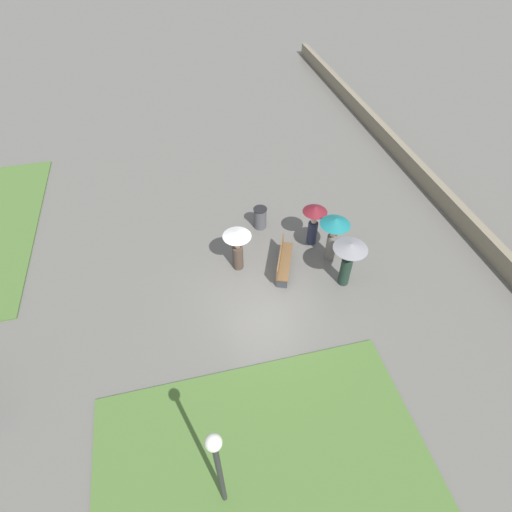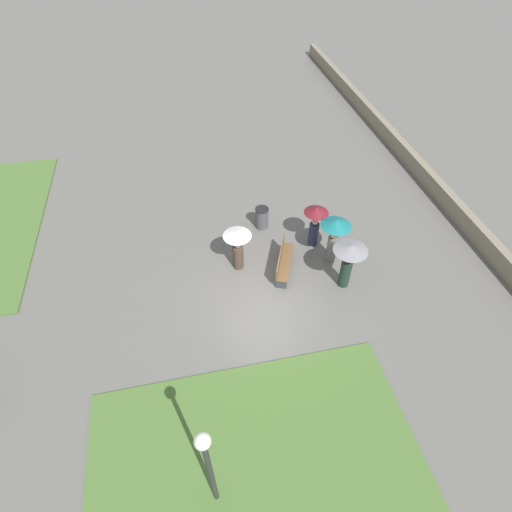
{
  "view_description": "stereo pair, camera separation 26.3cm",
  "coord_description": "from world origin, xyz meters",
  "px_view_note": "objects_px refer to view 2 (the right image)",
  "views": [
    {
      "loc": [
        -8.34,
        2.33,
        10.86
      ],
      "look_at": [
        1.27,
        0.02,
        0.86
      ],
      "focal_mm": 28.0,
      "sensor_mm": 36.0,
      "label": 1
    },
    {
      "loc": [
        -8.4,
        2.07,
        10.86
      ],
      "look_at": [
        1.27,
        0.02,
        0.86
      ],
      "focal_mm": 28.0,
      "sensor_mm": 36.0,
      "label": 2
    }
  ],
  "objects_px": {
    "crowd_person_grey": "(349,258)",
    "crowd_person_white": "(238,244)",
    "lamp_post": "(208,463)",
    "crowd_person_maroon": "(315,220)",
    "crowd_person_teal": "(335,232)",
    "park_bench": "(283,260)",
    "trash_bin": "(262,218)"
  },
  "relations": [
    {
      "from": "crowd_person_maroon",
      "to": "crowd_person_grey",
      "type": "distance_m",
      "value": 2.32
    },
    {
      "from": "lamp_post",
      "to": "trash_bin",
      "type": "bearing_deg",
      "value": -18.8
    },
    {
      "from": "park_bench",
      "to": "lamp_post",
      "type": "distance_m",
      "value": 7.94
    },
    {
      "from": "crowd_person_maroon",
      "to": "crowd_person_teal",
      "type": "distance_m",
      "value": 1.06
    },
    {
      "from": "crowd_person_white",
      "to": "crowd_person_maroon",
      "type": "bearing_deg",
      "value": 101.83
    },
    {
      "from": "trash_bin",
      "to": "crowd_person_maroon",
      "type": "xyz_separation_m",
      "value": [
        -1.37,
        -1.74,
        0.72
      ]
    },
    {
      "from": "lamp_post",
      "to": "crowd_person_grey",
      "type": "height_order",
      "value": "lamp_post"
    },
    {
      "from": "lamp_post",
      "to": "crowd_person_maroon",
      "type": "xyz_separation_m",
      "value": [
        8.02,
        -4.94,
        -1.29
      ]
    },
    {
      "from": "trash_bin",
      "to": "crowd_person_grey",
      "type": "distance_m",
      "value": 4.32
    },
    {
      "from": "crowd_person_maroon",
      "to": "crowd_person_grey",
      "type": "height_order",
      "value": "crowd_person_grey"
    },
    {
      "from": "crowd_person_maroon",
      "to": "crowd_person_teal",
      "type": "relative_size",
      "value": 0.93
    },
    {
      "from": "lamp_post",
      "to": "crowd_person_maroon",
      "type": "bearing_deg",
      "value": -31.63
    },
    {
      "from": "crowd_person_white",
      "to": "crowd_person_teal",
      "type": "height_order",
      "value": "crowd_person_teal"
    },
    {
      "from": "crowd_person_white",
      "to": "park_bench",
      "type": "bearing_deg",
      "value": 72.55
    },
    {
      "from": "trash_bin",
      "to": "park_bench",
      "type": "bearing_deg",
      "value": -174.85
    },
    {
      "from": "park_bench",
      "to": "crowd_person_white",
      "type": "height_order",
      "value": "crowd_person_white"
    },
    {
      "from": "lamp_post",
      "to": "trash_bin",
      "type": "distance_m",
      "value": 10.12
    },
    {
      "from": "crowd_person_maroon",
      "to": "lamp_post",
      "type": "bearing_deg",
      "value": -101.43
    },
    {
      "from": "park_bench",
      "to": "trash_bin",
      "type": "relative_size",
      "value": 2.12
    },
    {
      "from": "trash_bin",
      "to": "crowd_person_grey",
      "type": "bearing_deg",
      "value": -149.42
    },
    {
      "from": "trash_bin",
      "to": "crowd_person_teal",
      "type": "bearing_deg",
      "value": -137.63
    },
    {
      "from": "crowd_person_grey",
      "to": "crowd_person_teal",
      "type": "height_order",
      "value": "crowd_person_teal"
    },
    {
      "from": "crowd_person_maroon",
      "to": "crowd_person_grey",
      "type": "xyz_separation_m",
      "value": [
        -2.27,
        -0.41,
        0.15
      ]
    },
    {
      "from": "trash_bin",
      "to": "crowd_person_maroon",
      "type": "height_order",
      "value": "crowd_person_maroon"
    },
    {
      "from": "park_bench",
      "to": "trash_bin",
      "type": "bearing_deg",
      "value": 27.41
    },
    {
      "from": "park_bench",
      "to": "crowd_person_maroon",
      "type": "xyz_separation_m",
      "value": [
        1.14,
        -1.51,
        0.71
      ]
    },
    {
      "from": "crowd_person_white",
      "to": "crowd_person_grey",
      "type": "relative_size",
      "value": 0.91
    },
    {
      "from": "lamp_post",
      "to": "crowd_person_grey",
      "type": "xyz_separation_m",
      "value": [
        5.74,
        -5.35,
        -1.13
      ]
    },
    {
      "from": "park_bench",
      "to": "trash_bin",
      "type": "xyz_separation_m",
      "value": [
        2.51,
        0.23,
        -0.01
      ]
    },
    {
      "from": "park_bench",
      "to": "crowd_person_grey",
      "type": "bearing_deg",
      "value": -98.29
    },
    {
      "from": "crowd_person_grey",
      "to": "crowd_person_white",
      "type": "bearing_deg",
      "value": -72.14
    },
    {
      "from": "crowd_person_maroon",
      "to": "crowd_person_teal",
      "type": "bearing_deg",
      "value": -47.66
    }
  ]
}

